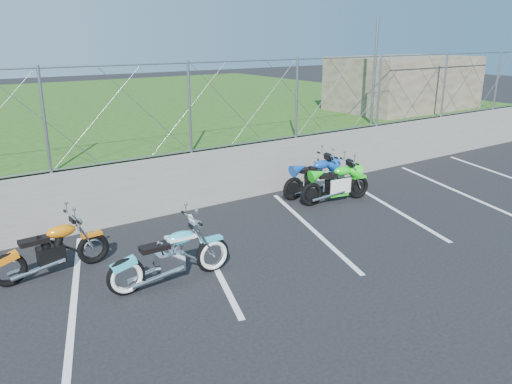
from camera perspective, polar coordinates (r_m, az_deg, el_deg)
ground at (r=8.37m, az=-1.90°, el=-9.61°), size 90.00×90.00×0.00m
retaining_wall at (r=11.03m, az=-11.87°, el=0.45°), size 30.00×0.22×1.30m
grass_field at (r=20.42m, az=-23.16°, el=7.19°), size 30.00×20.00×1.30m
stone_building at (r=18.76m, az=16.51°, el=11.87°), size 5.00×3.00×1.80m
chain_link_fence at (r=10.68m, az=-12.42°, el=8.95°), size 28.00×0.03×2.00m
sign_pole at (r=15.18m, az=13.38°, el=13.22°), size 0.08×0.08×3.00m
parking_lines at (r=9.73m, az=0.85°, el=-5.56°), size 18.29×4.31×0.01m
cruiser_turquoise at (r=8.12m, az=-9.54°, el=-7.48°), size 2.09×0.66×1.04m
naked_orange at (r=8.93m, az=-22.13°, el=-6.29°), size 1.92×0.65×0.96m
sportbike_green at (r=11.98m, az=9.20°, el=0.81°), size 1.88×0.67×0.98m
sportbike_blue at (r=12.39m, az=6.88°, el=1.53°), size 1.93×0.69×1.00m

